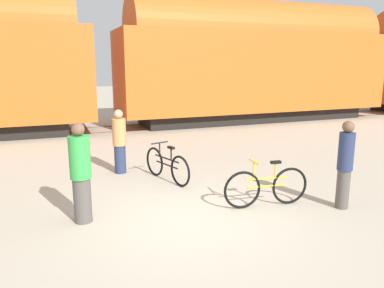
% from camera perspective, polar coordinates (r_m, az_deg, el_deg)
% --- Properties ---
extents(ground_plane, '(80.00, 80.00, 0.00)m').
position_cam_1_polar(ground_plane, '(6.78, 0.18, -11.38)').
color(ground_plane, '#B2A893').
extents(freight_train, '(55.00, 3.05, 5.53)m').
position_cam_1_polar(freight_train, '(15.84, -13.28, 12.58)').
color(freight_train, black).
rests_on(freight_train, ground_plane).
extents(rail_near, '(67.00, 0.07, 0.01)m').
position_cam_1_polar(rail_near, '(15.37, -12.37, 1.79)').
color(rail_near, '#4C4238').
rests_on(rail_near, ground_plane).
extents(rail_far, '(67.00, 0.07, 0.01)m').
position_cam_1_polar(rail_far, '(16.77, -13.15, 2.61)').
color(rail_far, '#4C4238').
rests_on(rail_far, ground_plane).
extents(bicycle_yellow, '(1.72, 0.46, 0.92)m').
position_cam_1_polar(bicycle_yellow, '(7.36, 11.26, -6.42)').
color(bicycle_yellow, black).
rests_on(bicycle_yellow, ground_plane).
extents(bicycle_black, '(0.59, 1.71, 0.88)m').
position_cam_1_polar(bicycle_black, '(8.78, -3.87, -3.25)').
color(bicycle_black, black).
rests_on(bicycle_black, ground_plane).
extents(person_in_navy, '(0.29, 0.29, 1.68)m').
position_cam_1_polar(person_in_navy, '(7.56, 22.28, -2.86)').
color(person_in_navy, '#514C47').
rests_on(person_in_navy, ground_plane).
extents(person_in_tan, '(0.34, 0.34, 1.60)m').
position_cam_1_polar(person_in_tan, '(9.47, -11.00, 0.36)').
color(person_in_tan, '#283351').
rests_on(person_in_tan, ground_plane).
extents(person_in_green, '(0.36, 0.36, 1.75)m').
position_cam_1_polar(person_in_green, '(6.66, -16.59, -4.34)').
color(person_in_green, '#514C47').
rests_on(person_in_green, ground_plane).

